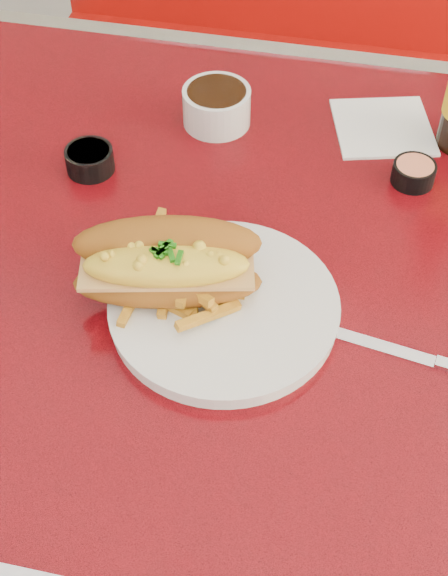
% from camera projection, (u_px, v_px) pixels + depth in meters
% --- Properties ---
extents(ground, '(8.00, 8.00, 0.00)m').
position_uv_depth(ground, '(247.00, 546.00, 1.45)').
color(ground, beige).
rests_on(ground, ground).
extents(diner_table, '(1.23, 0.83, 0.77)m').
position_uv_depth(diner_table, '(258.00, 343.00, 1.00)').
color(diner_table, red).
rests_on(diner_table, ground).
extents(booth_bench_far, '(1.20, 0.51, 0.90)m').
position_uv_depth(booth_bench_far, '(320.00, 144.00, 1.76)').
color(booth_bench_far, '#A70F0B').
rests_on(booth_bench_far, ground).
extents(dinner_plate, '(0.31, 0.31, 0.02)m').
position_uv_depth(dinner_plate, '(224.00, 308.00, 0.81)').
color(dinner_plate, silver).
rests_on(dinner_plate, diner_table).
extents(mac_hoagie, '(0.21, 0.13, 0.08)m').
position_uv_depth(mac_hoagie, '(167.00, 263.00, 0.79)').
color(mac_hoagie, '#995718').
rests_on(mac_hoagie, dinner_plate).
extents(fries_pile, '(0.12, 0.11, 0.03)m').
position_uv_depth(fries_pile, '(172.00, 275.00, 0.81)').
color(fries_pile, gold).
rests_on(fries_pile, dinner_plate).
extents(fork, '(0.05, 0.14, 0.00)m').
position_uv_depth(fork, '(279.00, 291.00, 0.82)').
color(fork, silver).
rests_on(fork, dinner_plate).
extents(gravy_ramekin, '(0.10, 0.10, 0.05)m').
position_uv_depth(gravy_ramekin, '(217.00, 106.00, 1.01)').
color(gravy_ramekin, silver).
rests_on(gravy_ramekin, diner_table).
extents(sauce_cup_left, '(0.06, 0.06, 0.03)m').
position_uv_depth(sauce_cup_left, '(90.00, 159.00, 0.96)').
color(sauce_cup_left, black).
rests_on(sauce_cup_left, diner_table).
extents(sauce_cup_right, '(0.06, 0.06, 0.03)m').
position_uv_depth(sauce_cup_right, '(414.00, 172.00, 0.94)').
color(sauce_cup_right, black).
rests_on(sauce_cup_right, diner_table).
extents(knife, '(0.18, 0.04, 0.01)m').
position_uv_depth(knife, '(427.00, 359.00, 0.78)').
color(knife, silver).
rests_on(knife, diner_table).
extents(paper_napkin, '(0.15, 0.15, 0.00)m').
position_uv_depth(paper_napkin, '(383.00, 127.00, 1.02)').
color(paper_napkin, white).
rests_on(paper_napkin, diner_table).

